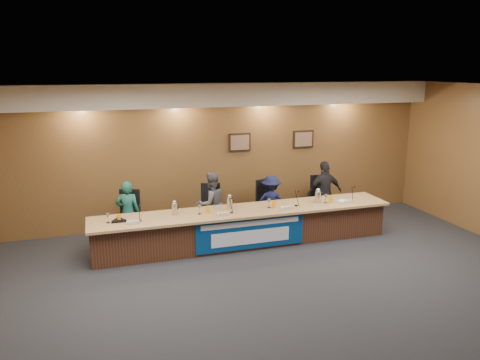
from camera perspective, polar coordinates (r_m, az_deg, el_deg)
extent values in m
plane|color=#232325|center=(7.64, 6.28, -14.01)|extent=(10.00, 10.00, 0.00)
cube|color=silver|center=(6.78, 6.98, 10.70)|extent=(10.00, 8.00, 0.04)
cube|color=brown|center=(10.72, -2.13, 3.22)|extent=(10.00, 0.04, 3.20)
cube|color=beige|center=(10.32, -1.82, 10.37)|extent=(10.00, 0.50, 0.50)
cube|color=#452516|center=(9.56, 0.51, -5.84)|extent=(6.00, 0.80, 0.70)
cube|color=#A97D4D|center=(9.40, 0.61, -3.78)|extent=(6.10, 0.95, 0.05)
cube|color=navy|center=(9.18, 1.32, -6.48)|extent=(2.20, 0.02, 0.65)
cube|color=silver|center=(9.10, 1.36, -5.32)|extent=(2.00, 0.01, 0.10)
cube|color=silver|center=(9.20, 1.35, -6.97)|extent=(1.60, 0.01, 0.28)
cube|color=black|center=(10.77, -0.04, 4.62)|extent=(0.52, 0.04, 0.42)
cube|color=black|center=(11.35, 7.71, 4.96)|extent=(0.52, 0.04, 0.42)
imported|color=#185041|center=(9.74, -13.49, -3.91)|extent=(0.56, 0.45, 1.33)
imported|color=#4E4F53|center=(9.99, -3.52, -2.93)|extent=(0.78, 0.68, 1.39)
imported|color=black|center=(10.41, 3.81, -2.73)|extent=(0.89, 0.70, 1.22)
imported|color=black|center=(10.91, 10.25, -1.50)|extent=(0.86, 0.37, 1.46)
cube|color=black|center=(9.89, -13.48, -4.75)|extent=(0.61, 0.61, 0.08)
cube|color=black|center=(10.14, -3.64, -3.94)|extent=(0.60, 0.60, 0.08)
cube|color=black|center=(10.54, 3.61, -3.26)|extent=(0.59, 0.59, 0.08)
cube|color=black|center=(11.06, 9.96, -2.62)|extent=(0.51, 0.51, 0.08)
cube|color=white|center=(8.72, -12.87, -5.04)|extent=(0.24, 0.08, 0.10)
cylinder|color=black|center=(8.90, -12.12, -4.87)|extent=(0.07, 0.07, 0.02)
cylinder|color=#FF9200|center=(8.92, -14.54, -4.52)|extent=(0.06, 0.06, 0.15)
cylinder|color=silver|center=(8.91, -15.81, -4.51)|extent=(0.08, 0.08, 0.18)
cube|color=white|center=(8.98, -1.93, -4.14)|extent=(0.24, 0.08, 0.10)
cylinder|color=black|center=(9.18, -1.17, -3.98)|extent=(0.07, 0.07, 0.02)
cylinder|color=#FF9200|center=(9.15, -3.96, -3.64)|extent=(0.06, 0.06, 0.15)
cylinder|color=silver|center=(9.12, -4.97, -3.63)|extent=(0.08, 0.08, 0.18)
cube|color=white|center=(9.43, 5.91, -3.34)|extent=(0.24, 0.08, 0.10)
cylinder|color=black|center=(9.70, 6.85, -3.09)|extent=(0.07, 0.07, 0.02)
cylinder|color=#FF9200|center=(9.53, 4.16, -2.94)|extent=(0.06, 0.06, 0.15)
cylinder|color=silver|center=(9.51, 3.56, -2.87)|extent=(0.08, 0.08, 0.18)
cube|color=white|center=(10.05, 13.06, -2.56)|extent=(0.24, 0.08, 0.10)
cylinder|color=black|center=(10.26, 13.37, -2.46)|extent=(0.07, 0.07, 0.02)
cylinder|color=#FF9200|center=(10.05, 11.04, -2.28)|extent=(0.06, 0.06, 0.15)
cylinder|color=silver|center=(9.98, 10.42, -2.27)|extent=(0.08, 0.08, 0.18)
cylinder|color=silver|center=(9.11, -7.99, -3.54)|extent=(0.11, 0.11, 0.23)
cylinder|color=silver|center=(9.37, -1.28, -2.86)|extent=(0.11, 0.11, 0.25)
cylinder|color=silver|center=(9.96, 9.47, -2.06)|extent=(0.13, 0.13, 0.25)
cylinder|color=black|center=(8.95, -14.55, -4.78)|extent=(0.32, 0.32, 0.05)
cube|color=white|center=(10.20, 12.59, -2.55)|extent=(0.26, 0.33, 0.01)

